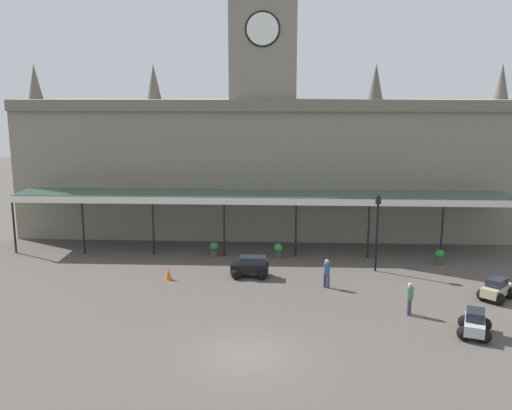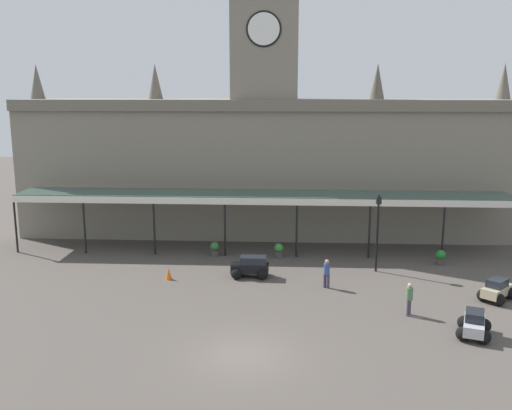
{
  "view_description": "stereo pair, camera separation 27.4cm",
  "coord_description": "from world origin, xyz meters",
  "px_view_note": "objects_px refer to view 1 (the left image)",
  "views": [
    {
      "loc": [
        1.51,
        -22.34,
        11.06
      ],
      "look_at": [
        0.0,
        9.15,
        4.65
      ],
      "focal_mm": 40.01,
      "sensor_mm": 36.0,
      "label": 1
    },
    {
      "loc": [
        1.78,
        -22.32,
        11.06
      ],
      "look_at": [
        0.0,
        9.15,
        4.65
      ],
      "focal_mm": 40.01,
      "sensor_mm": 36.0,
      "label": 2
    }
  ],
  "objects_px": {
    "car_beige_sedan": "(496,290)",
    "car_silver_sedan": "(475,325)",
    "planter_forecourt_centre": "(214,249)",
    "planter_by_canopy": "(278,250)",
    "car_black_estate": "(250,268)",
    "pedestrian_crossing_forecourt": "(327,272)",
    "planter_near_kerb": "(440,257)",
    "pedestrian_near_entrance": "(410,297)",
    "traffic_cone": "(168,274)",
    "victorian_lamppost": "(377,224)"
  },
  "relations": [
    {
      "from": "pedestrian_near_entrance",
      "to": "car_silver_sedan",
      "type": "bearing_deg",
      "value": -43.3
    },
    {
      "from": "pedestrian_near_entrance",
      "to": "victorian_lamppost",
      "type": "distance_m",
      "value": 7.3
    },
    {
      "from": "pedestrian_near_entrance",
      "to": "planter_near_kerb",
      "type": "xyz_separation_m",
      "value": [
        3.77,
        8.61,
        -0.42
      ]
    },
    {
      "from": "car_silver_sedan",
      "to": "planter_by_canopy",
      "type": "distance_m",
      "value": 15.0
    },
    {
      "from": "car_beige_sedan",
      "to": "traffic_cone",
      "type": "height_order",
      "value": "car_beige_sedan"
    },
    {
      "from": "car_black_estate",
      "to": "pedestrian_near_entrance",
      "type": "xyz_separation_m",
      "value": [
        8.26,
        -5.48,
        0.34
      ]
    },
    {
      "from": "planter_by_canopy",
      "to": "planter_near_kerb",
      "type": "height_order",
      "value": "same"
    },
    {
      "from": "victorian_lamppost",
      "to": "planter_forecourt_centre",
      "type": "height_order",
      "value": "victorian_lamppost"
    },
    {
      "from": "pedestrian_crossing_forecourt",
      "to": "planter_by_canopy",
      "type": "distance_m",
      "value": 6.46
    },
    {
      "from": "car_beige_sedan",
      "to": "planter_near_kerb",
      "type": "relative_size",
      "value": 2.32
    },
    {
      "from": "planter_forecourt_centre",
      "to": "planter_by_canopy",
      "type": "bearing_deg",
      "value": -1.94
    },
    {
      "from": "victorian_lamppost",
      "to": "planter_by_canopy",
      "type": "distance_m",
      "value": 7.07
    },
    {
      "from": "planter_forecourt_centre",
      "to": "planter_by_canopy",
      "type": "relative_size",
      "value": 1.0
    },
    {
      "from": "pedestrian_near_entrance",
      "to": "traffic_cone",
      "type": "bearing_deg",
      "value": 160.16
    },
    {
      "from": "car_silver_sedan",
      "to": "planter_forecourt_centre",
      "type": "distance_m",
      "value": 18.06
    },
    {
      "from": "pedestrian_crossing_forecourt",
      "to": "planter_near_kerb",
      "type": "bearing_deg",
      "value": 32.3
    },
    {
      "from": "pedestrian_crossing_forecourt",
      "to": "planter_near_kerb",
      "type": "relative_size",
      "value": 1.74
    },
    {
      "from": "pedestrian_crossing_forecourt",
      "to": "victorian_lamppost",
      "type": "height_order",
      "value": "victorian_lamppost"
    },
    {
      "from": "traffic_cone",
      "to": "planter_forecourt_centre",
      "type": "bearing_deg",
      "value": 67.34
    },
    {
      "from": "car_beige_sedan",
      "to": "traffic_cone",
      "type": "xyz_separation_m",
      "value": [
        -18.2,
        2.35,
        -0.15
      ]
    },
    {
      "from": "pedestrian_crossing_forecourt",
      "to": "victorian_lamppost",
      "type": "distance_m",
      "value": 5.0
    },
    {
      "from": "pedestrian_near_entrance",
      "to": "planter_by_canopy",
      "type": "xyz_separation_m",
      "value": [
        -6.64,
        9.61,
        -0.42
      ]
    },
    {
      "from": "car_beige_sedan",
      "to": "traffic_cone",
      "type": "distance_m",
      "value": 18.35
    },
    {
      "from": "car_beige_sedan",
      "to": "planter_forecourt_centre",
      "type": "height_order",
      "value": "car_beige_sedan"
    },
    {
      "from": "car_silver_sedan",
      "to": "planter_near_kerb",
      "type": "xyz_separation_m",
      "value": [
        1.31,
        10.92,
        -0.01
      ]
    },
    {
      "from": "victorian_lamppost",
      "to": "planter_forecourt_centre",
      "type": "bearing_deg",
      "value": 165.01
    },
    {
      "from": "traffic_cone",
      "to": "car_silver_sedan",
      "type": "bearing_deg",
      "value": -24.36
    },
    {
      "from": "planter_forecourt_centre",
      "to": "victorian_lamppost",
      "type": "bearing_deg",
      "value": -14.99
    },
    {
      "from": "planter_near_kerb",
      "to": "victorian_lamppost",
      "type": "bearing_deg",
      "value": -159.4
    },
    {
      "from": "traffic_cone",
      "to": "planter_by_canopy",
      "type": "relative_size",
      "value": 0.73
    },
    {
      "from": "victorian_lamppost",
      "to": "pedestrian_crossing_forecourt",
      "type": "bearing_deg",
      "value": -135.72
    },
    {
      "from": "pedestrian_near_entrance",
      "to": "pedestrian_crossing_forecourt",
      "type": "distance_m",
      "value": 5.4
    },
    {
      "from": "car_beige_sedan",
      "to": "car_silver_sedan",
      "type": "bearing_deg",
      "value": -119.54
    },
    {
      "from": "victorian_lamppost",
      "to": "car_silver_sedan",
      "type": "bearing_deg",
      "value": -71.85
    },
    {
      "from": "planter_forecourt_centre",
      "to": "planter_by_canopy",
      "type": "distance_m",
      "value": 4.34
    },
    {
      "from": "planter_by_canopy",
      "to": "planter_near_kerb",
      "type": "distance_m",
      "value": 10.46
    },
    {
      "from": "victorian_lamppost",
      "to": "planter_near_kerb",
      "type": "bearing_deg",
      "value": 20.6
    },
    {
      "from": "car_black_estate",
      "to": "pedestrian_crossing_forecourt",
      "type": "distance_m",
      "value": 4.75
    },
    {
      "from": "pedestrian_near_entrance",
      "to": "traffic_cone",
      "type": "distance_m",
      "value": 13.92
    },
    {
      "from": "planter_near_kerb",
      "to": "car_silver_sedan",
      "type": "bearing_deg",
      "value": -96.82
    },
    {
      "from": "car_black_estate",
      "to": "planter_forecourt_centre",
      "type": "bearing_deg",
      "value": 122.4
    },
    {
      "from": "traffic_cone",
      "to": "planter_near_kerb",
      "type": "bearing_deg",
      "value": 12.99
    },
    {
      "from": "car_beige_sedan",
      "to": "pedestrian_crossing_forecourt",
      "type": "relative_size",
      "value": 1.33
    },
    {
      "from": "car_silver_sedan",
      "to": "planter_near_kerb",
      "type": "relative_size",
      "value": 2.32
    },
    {
      "from": "victorian_lamppost",
      "to": "planter_near_kerb",
      "type": "height_order",
      "value": "victorian_lamppost"
    },
    {
      "from": "pedestrian_crossing_forecourt",
      "to": "victorian_lamppost",
      "type": "relative_size",
      "value": 0.35
    },
    {
      "from": "car_black_estate",
      "to": "car_silver_sedan",
      "type": "bearing_deg",
      "value": -36.01
    },
    {
      "from": "car_black_estate",
      "to": "car_beige_sedan",
      "type": "distance_m",
      "value": 13.74
    },
    {
      "from": "car_beige_sedan",
      "to": "victorian_lamppost",
      "type": "bearing_deg",
      "value": 141.13
    },
    {
      "from": "planter_by_canopy",
      "to": "traffic_cone",
      "type": "bearing_deg",
      "value": -142.79
    }
  ]
}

